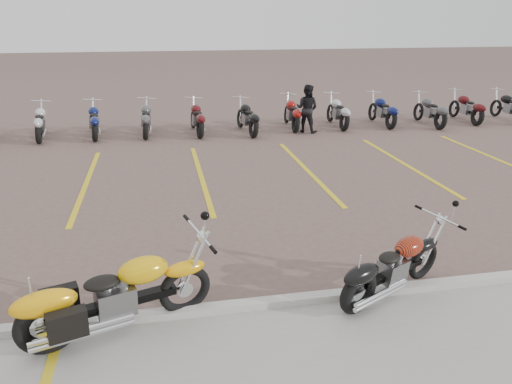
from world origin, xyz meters
The scene contains 7 objects.
ground centered at (0.00, 0.00, 0.00)m, with size 100.00×100.00×0.00m, color brown.
curb centered at (0.00, -2.00, 0.06)m, with size 60.00×0.18×0.12m, color #ADAAA3.
parking_stripes centered at (0.00, 4.00, 0.00)m, with size 38.00×5.50×0.01m, color gold, non-canonical shape.
yellow_cruiser centered at (-1.61, -2.19, 0.49)m, with size 2.33×0.88×0.99m.
flame_cruiser centered at (2.06, -2.04, 0.42)m, with size 1.88×1.05×0.84m.
person_b centered at (3.94, 8.22, 0.79)m, with size 0.77×0.60×1.59m, color black.
bg_bike_row centered at (1.92, 8.71, 0.55)m, with size 20.50×2.02×1.10m.
Camera 1 is at (-0.92, -7.70, 3.73)m, focal length 35.00 mm.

